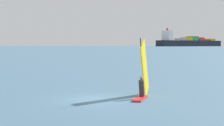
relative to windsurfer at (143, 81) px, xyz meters
name	(u,v)px	position (x,y,z in m)	size (l,w,h in m)	color
ground_plane	(98,99)	(-2.29, -1.79, -1.05)	(4000.00, 4000.00, 0.00)	#476B84
windsurfer	(143,81)	(0.00, 0.00, 0.00)	(0.89, 3.94, 3.94)	red
cargo_ship	(189,42)	(-166.79, 797.92, 9.04)	(124.84, 175.01, 41.70)	black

